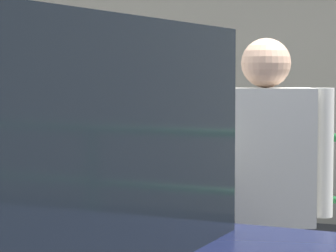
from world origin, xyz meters
TOP-DOWN VIEW (x-y plane):
  - parking_meter at (0.16, 0.35)m, footprint 0.17×0.18m
  - pedestrian_at_meter at (0.73, 0.56)m, footprint 0.57×0.62m
  - background_railing at (-0.00, 2.86)m, footprint 24.06×0.06m

SIDE VIEW (x-z plane):
  - background_railing at x=0.00m, z-range 0.37..1.40m
  - pedestrian_at_meter at x=0.73m, z-range 0.26..1.88m
  - parking_meter at x=0.16m, z-range 0.48..1.94m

